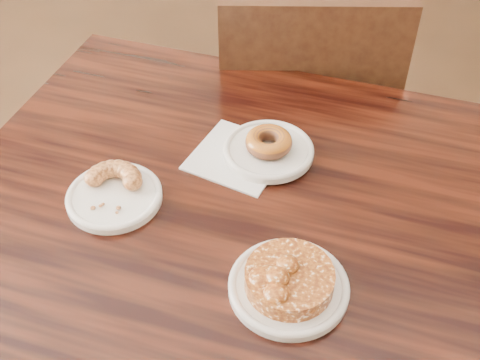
# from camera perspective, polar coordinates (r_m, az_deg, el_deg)

# --- Properties ---
(cafe_table) EXTENTS (1.09, 1.09, 0.75)m
(cafe_table) POSITION_cam_1_polar(r_m,az_deg,el_deg) (1.28, -1.96, -15.54)
(cafe_table) COLOR black
(cafe_table) RESTS_ON floor
(chair_far) EXTENTS (0.50, 0.50, 0.90)m
(chair_far) POSITION_cam_1_polar(r_m,az_deg,el_deg) (1.65, 5.61, 5.38)
(chair_far) COLOR black
(chair_far) RESTS_ON floor
(napkin) EXTENTS (0.20, 0.20, 0.00)m
(napkin) POSITION_cam_1_polar(r_m,az_deg,el_deg) (1.09, -0.17, 2.27)
(napkin) COLOR white
(napkin) RESTS_ON cafe_table
(plate_donut) EXTENTS (0.16, 0.16, 0.01)m
(plate_donut) POSITION_cam_1_polar(r_m,az_deg,el_deg) (1.09, 2.70, 2.78)
(plate_donut) COLOR silver
(plate_donut) RESTS_ON napkin
(plate_cruller) EXTENTS (0.16, 0.16, 0.01)m
(plate_cruller) POSITION_cam_1_polar(r_m,az_deg,el_deg) (1.03, -11.83, -1.59)
(plate_cruller) COLOR white
(plate_cruller) RESTS_ON cafe_table
(plate_fritter) EXTENTS (0.18, 0.18, 0.01)m
(plate_fritter) POSITION_cam_1_polar(r_m,az_deg,el_deg) (0.89, 4.63, -10.08)
(plate_fritter) COLOR silver
(plate_fritter) RESTS_ON cafe_table
(glazed_donut) EXTENTS (0.08, 0.08, 0.03)m
(glazed_donut) POSITION_cam_1_polar(r_m,az_deg,el_deg) (1.07, 2.74, 3.62)
(glazed_donut) COLOR #945115
(glazed_donut) RESTS_ON plate_donut
(apple_fritter) EXTENTS (0.17, 0.17, 0.04)m
(apple_fritter) POSITION_cam_1_polar(r_m,az_deg,el_deg) (0.87, 4.73, -9.03)
(apple_fritter) COLOR #4F1E08
(apple_fritter) RESTS_ON plate_fritter
(cruller_fragment) EXTENTS (0.11, 0.11, 0.03)m
(cruller_fragment) POSITION_cam_1_polar(r_m,az_deg,el_deg) (1.01, -12.00, -0.74)
(cruller_fragment) COLOR #613013
(cruller_fragment) RESTS_ON plate_cruller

